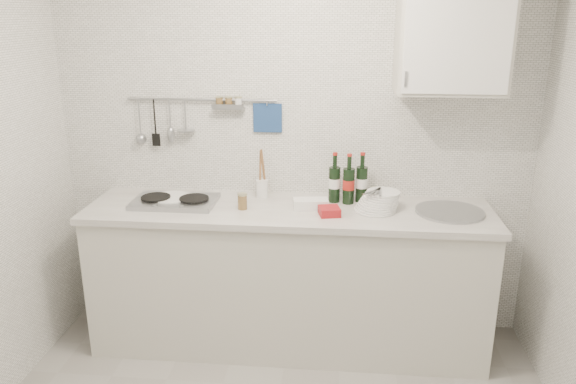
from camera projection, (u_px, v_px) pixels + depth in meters
The scene contains 14 objects.
back_wall at pixel (293, 143), 3.56m from camera, with size 3.00×0.02×2.50m, color silver.
counter at pixel (290, 280), 3.53m from camera, with size 2.44×0.64×0.96m.
wall_rail at pixel (198, 115), 3.53m from camera, with size 0.98×0.09×0.34m.
wall_cabinet at pixel (453, 30), 3.09m from camera, with size 0.60×0.38×0.70m.
plate_stack_hob at pixel (170, 199), 3.46m from camera, with size 0.26×0.25×0.03m.
plate_stack_sink at pixel (379, 201), 3.32m from camera, with size 0.27×0.25×0.12m.
wine_bottles at pixel (348, 178), 3.43m from camera, with size 0.24×0.11×0.31m.
butter_dish at pixel (311, 204), 3.34m from camera, with size 0.21×0.10×0.06m, color white.
strawberry_punnet at pixel (329, 211), 3.24m from camera, with size 0.12×0.12×0.05m, color #AE1324.
utensil_crock at pixel (262, 186), 3.54m from camera, with size 0.08×0.08×0.32m.
jar_a at pixel (261, 188), 3.62m from camera, with size 0.06×0.06×0.08m.
jar_b at pixel (375, 194), 3.49m from camera, with size 0.06×0.06×0.08m.
jar_c at pixel (380, 198), 3.43m from camera, with size 0.06×0.06×0.08m.
jar_d at pixel (242, 201), 3.34m from camera, with size 0.06×0.06×0.10m.
Camera 1 is at (0.31, -2.07, 2.04)m, focal length 35.00 mm.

